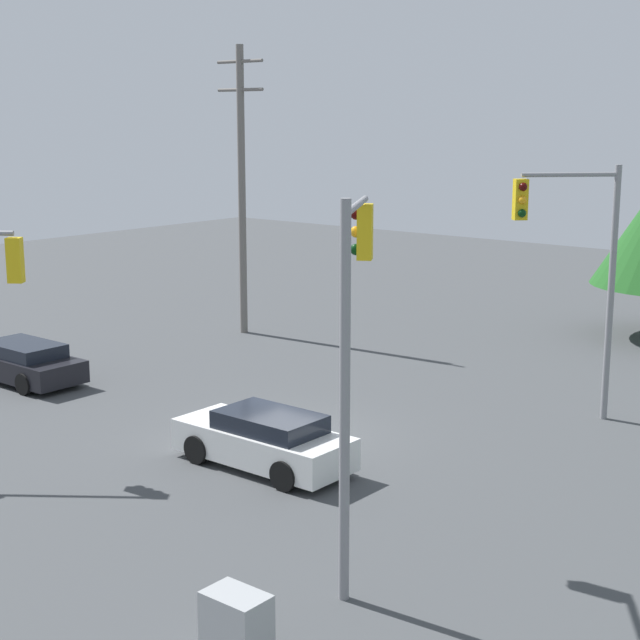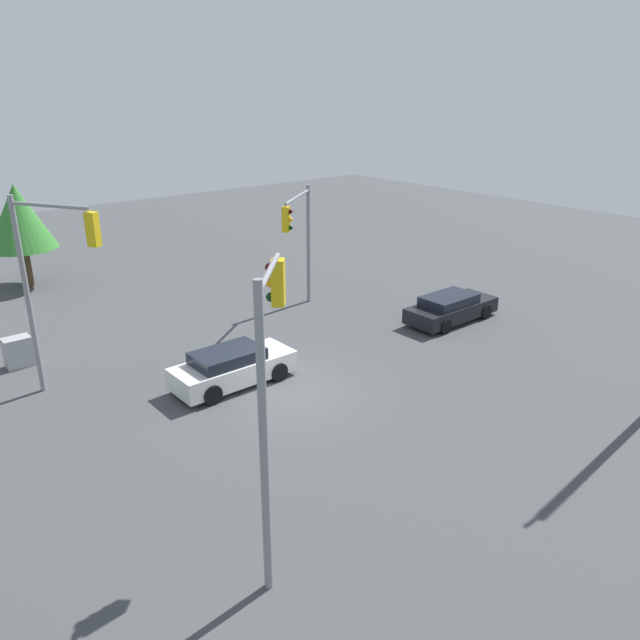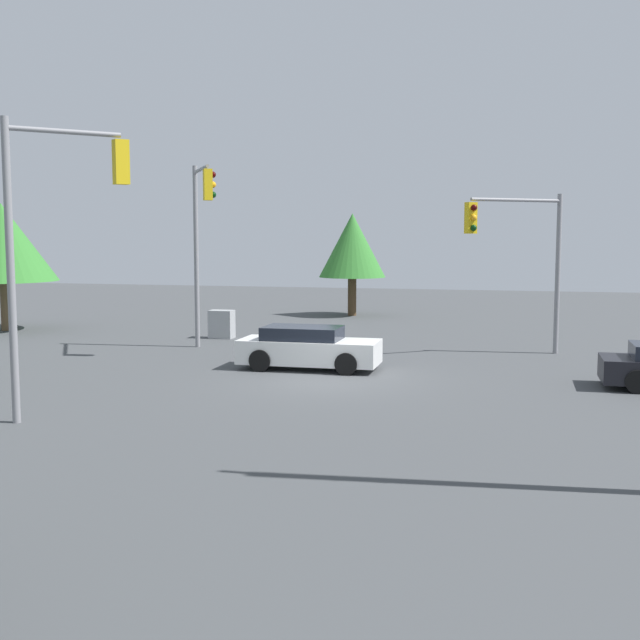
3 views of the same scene
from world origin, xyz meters
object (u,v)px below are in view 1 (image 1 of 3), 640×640
object	(u,v)px
sedan_dark	(21,362)
electrical_cabinet	(237,629)
sedan_white	(264,440)
traffic_signal_aux	(577,252)
traffic_signal_cross	(352,322)

from	to	relation	value
sedan_dark	electrical_cabinet	distance (m)	17.98
sedan_white	traffic_signal_aux	distance (m)	9.67
sedan_dark	traffic_signal_cross	size ratio (longest dim) A/B	0.67
traffic_signal_cross	traffic_signal_aux	distance (m)	10.83
sedan_dark	electrical_cabinet	xyz separation A→B (m)	(16.39, -7.39, -0.04)
traffic_signal_aux	electrical_cabinet	bearing A→B (deg)	49.56
electrical_cabinet	traffic_signal_cross	bearing A→B (deg)	99.93
electrical_cabinet	traffic_signal_aux	bearing A→B (deg)	95.82
sedan_white	traffic_signal_cross	bearing A→B (deg)	-121.21
traffic_signal_cross	traffic_signal_aux	xyz separation A→B (m)	(-0.83, 10.80, -0.00)
sedan_white	traffic_signal_cross	world-z (taller)	traffic_signal_cross
traffic_signal_cross	electrical_cabinet	bearing A→B (deg)	159.22
sedan_dark	sedan_white	distance (m)	11.03
traffic_signal_aux	traffic_signal_cross	bearing A→B (deg)	48.16
sedan_dark	sedan_white	world-z (taller)	sedan_white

